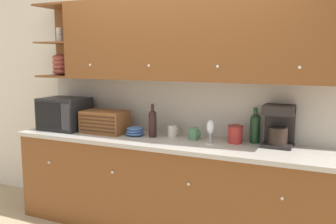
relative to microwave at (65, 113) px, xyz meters
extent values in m
plane|color=tan|center=(1.20, 0.29, -1.09)|extent=(24.00, 24.00, 0.00)
cube|color=silver|center=(1.20, 0.32, 0.21)|extent=(5.46, 0.06, 2.60)
cube|color=brown|center=(1.20, -0.01, -0.65)|extent=(3.06, 0.61, 0.88)
cube|color=#B7B2A8|center=(1.20, -0.03, -0.19)|extent=(3.08, 0.64, 0.04)
sphere|color=white|center=(0.05, -0.32, -0.46)|extent=(0.03, 0.03, 0.03)
sphere|color=white|center=(0.82, -0.32, -0.46)|extent=(0.03, 0.03, 0.03)
sphere|color=white|center=(1.58, -0.32, -0.46)|extent=(0.03, 0.03, 0.03)
sphere|color=white|center=(2.35, -0.32, -0.46)|extent=(0.03, 0.03, 0.03)
cube|color=#B7B2A8|center=(1.20, 0.29, 0.11)|extent=(3.06, 0.01, 0.56)
cube|color=brown|center=(1.41, 0.11, 0.77)|extent=(2.64, 0.37, 0.77)
cube|color=brown|center=(-0.12, 0.29, 0.77)|extent=(0.42, 0.02, 0.77)
cube|color=brown|center=(-0.12, 0.11, 0.40)|extent=(0.42, 0.37, 0.02)
cube|color=brown|center=(-0.12, 0.11, 0.76)|extent=(0.42, 0.37, 0.02)
cube|color=brown|center=(-0.12, 0.11, 1.15)|extent=(0.42, 0.37, 0.02)
sphere|color=white|center=(0.42, -0.08, 0.53)|extent=(0.03, 0.03, 0.03)
sphere|color=white|center=(1.08, -0.08, 0.53)|extent=(0.03, 0.03, 0.03)
sphere|color=white|center=(1.74, -0.08, 0.53)|extent=(0.03, 0.03, 0.03)
sphere|color=white|center=(2.40, -0.08, 0.53)|extent=(0.03, 0.03, 0.03)
ellipsoid|color=#9E473D|center=(-0.12, 0.11, 0.45)|extent=(0.18, 0.18, 0.08)
ellipsoid|color=#9E473D|center=(-0.12, 0.11, 0.50)|extent=(0.18, 0.18, 0.08)
ellipsoid|color=#9E473D|center=(-0.12, 0.11, 0.55)|extent=(0.18, 0.18, 0.08)
ellipsoid|color=#9E473D|center=(-0.12, 0.11, 0.60)|extent=(0.18, 0.18, 0.08)
cylinder|color=silver|center=(-0.12, 0.11, 0.80)|extent=(0.07, 0.07, 0.08)
cylinder|color=silver|center=(-0.12, 0.11, 0.88)|extent=(0.07, 0.07, 0.07)
cube|color=black|center=(0.00, 0.00, 0.00)|extent=(0.48, 0.38, 0.34)
cube|color=black|center=(-0.05, -0.19, 0.00)|extent=(0.34, 0.01, 0.27)
cube|color=#2D2D33|center=(0.17, -0.19, 0.00)|extent=(0.11, 0.01, 0.27)
cube|color=brown|center=(0.51, 0.01, -0.06)|extent=(0.46, 0.27, 0.23)
cube|color=#432713|center=(0.51, -0.13, -0.13)|extent=(0.42, 0.01, 0.02)
cube|color=#432713|center=(0.51, -0.13, -0.09)|extent=(0.42, 0.01, 0.02)
cube|color=#432713|center=(0.51, -0.13, -0.06)|extent=(0.42, 0.01, 0.02)
cube|color=#432713|center=(0.51, -0.13, -0.02)|extent=(0.42, 0.01, 0.02)
cube|color=#432713|center=(0.51, -0.13, 0.02)|extent=(0.42, 0.01, 0.02)
ellipsoid|color=#3D5B93|center=(0.87, 0.02, -0.15)|extent=(0.19, 0.19, 0.04)
ellipsoid|color=#3D5B93|center=(0.87, 0.02, -0.12)|extent=(0.18, 0.18, 0.04)
ellipsoid|color=#3D5B93|center=(0.87, 0.02, -0.10)|extent=(0.16, 0.16, 0.04)
cylinder|color=black|center=(1.05, 0.04, -0.06)|extent=(0.08, 0.08, 0.23)
sphere|color=black|center=(1.05, 0.04, 0.06)|extent=(0.08, 0.08, 0.08)
cylinder|color=black|center=(1.05, 0.04, 0.12)|extent=(0.03, 0.03, 0.08)
cylinder|color=silver|center=(1.21, 0.15, -0.12)|extent=(0.09, 0.09, 0.11)
torus|color=silver|center=(1.26, 0.15, -0.11)|extent=(0.01, 0.07, 0.07)
cylinder|color=#4C845B|center=(1.46, 0.10, -0.12)|extent=(0.10, 0.10, 0.11)
torus|color=#4C845B|center=(1.51, 0.10, -0.11)|extent=(0.01, 0.07, 0.07)
cylinder|color=silver|center=(1.66, -0.01, -0.17)|extent=(0.06, 0.06, 0.01)
cylinder|color=silver|center=(1.66, -0.01, -0.12)|extent=(0.01, 0.01, 0.09)
ellipsoid|color=silver|center=(1.66, -0.01, -0.01)|extent=(0.07, 0.07, 0.13)
cylinder|color=#B22D28|center=(1.85, 0.13, -0.09)|extent=(0.13, 0.13, 0.15)
cylinder|color=maroon|center=(1.85, 0.13, -0.01)|extent=(0.14, 0.14, 0.01)
cylinder|color=#19381E|center=(2.01, 0.22, -0.06)|extent=(0.09, 0.09, 0.22)
sphere|color=#19381E|center=(2.01, 0.22, 0.05)|extent=(0.09, 0.09, 0.09)
cylinder|color=#19381E|center=(2.01, 0.22, 0.12)|extent=(0.03, 0.03, 0.08)
cube|color=black|center=(2.22, 0.14, -0.15)|extent=(0.26, 0.23, 0.03)
cylinder|color=black|center=(2.22, 0.13, -0.07)|extent=(0.17, 0.17, 0.15)
cube|color=black|center=(2.22, 0.23, 0.01)|extent=(0.26, 0.05, 0.37)
cube|color=black|center=(2.22, 0.14, 0.16)|extent=(0.26, 0.23, 0.08)
camera|label=1|loc=(2.71, -3.14, 0.60)|focal=40.00mm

